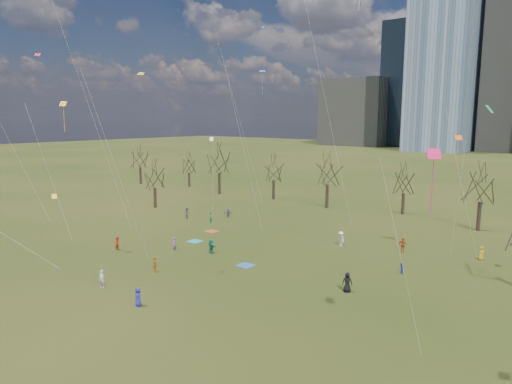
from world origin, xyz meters
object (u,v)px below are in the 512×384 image
Objects in this scene: blanket_navy at (245,265)px; person_2 at (118,243)px; person_4 at (155,265)px; blanket_teal at (195,241)px; person_1 at (102,279)px; blanket_crimson at (212,231)px; person_0 at (138,297)px.

blanket_navy is 1.01× the size of person_2.
person_4 is (9.46, -2.29, -0.03)m from person_2.
blanket_navy is (10.91, -3.23, 0.00)m from blanket_teal.
blanket_teal is 9.19m from person_2.
person_4 is at bearing 72.12° from person_1.
person_4 is at bearing -112.51° from person_2.
blanket_crimson is (-12.78, 8.15, 0.00)m from blanket_navy.
blanket_navy is 0.97× the size of person_1.
person_1 is (4.86, -16.09, 0.81)m from blanket_teal.
blanket_crimson is at bearing -19.14° from person_2.
blanket_teal and blanket_crimson have the same top height.
person_2 reaches higher than blanket_navy.
person_1 is at bearing -115.18° from blanket_navy.
blanket_crimson is 1.01× the size of person_0.
blanket_navy is at bearing -97.94° from person_4.
blanket_teal is at bearing 92.62° from person_1.
blanket_teal is 1.00× the size of blanket_navy.
person_1 reaches higher than blanket_crimson.
person_0 reaches higher than person_4.
person_1 is at bearing -165.58° from person_0.
blanket_crimson is at bearing 93.59° from person_1.
person_0 is at bearing 162.22° from person_4.
blanket_navy is 15.16m from blanket_crimson.
person_0 reaches higher than blanket_teal.
person_0 is 8.25m from person_4.
person_4 is (7.10, -15.33, 0.74)m from blanket_crimson.
person_2 is 9.73m from person_4.
person_1 is at bearing -72.23° from blanket_crimson.
person_0 is 5.89m from person_1.
person_1 is 1.04× the size of person_2.
person_1 is (-6.05, -12.87, 0.81)m from blanket_navy.
person_1 reaches higher than blanket_navy.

